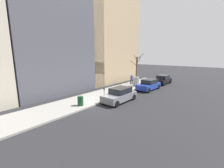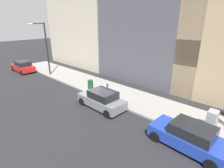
{
  "view_description": "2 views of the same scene",
  "coord_description": "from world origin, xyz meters",
  "px_view_note": "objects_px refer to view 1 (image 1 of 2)",
  "views": [
    {
      "loc": [
        -10.16,
        10.97,
        5.0
      ],
      "look_at": [
        1.74,
        -3.81,
        1.26
      ],
      "focal_mm": 24.0,
      "sensor_mm": 36.0,
      "label": 1
    },
    {
      "loc": [
        -9.98,
        -11.27,
        6.84
      ],
      "look_at": [
        0.25,
        -1.6,
        1.73
      ],
      "focal_mm": 28.0,
      "sensor_mm": 36.0,
      "label": 2
    }
  ],
  "objects_px": {
    "trash_bin": "(80,101)",
    "office_tower_left": "(94,11)",
    "utility_box": "(136,82)",
    "pedestrian_near_meter": "(132,79)",
    "parked_car_grey": "(120,95)",
    "office_block_center": "(44,38)",
    "parking_meter": "(104,92)",
    "bare_tree": "(137,69)",
    "parked_car_black": "(163,80)",
    "parked_car_blue": "(149,85)"
  },
  "relations": [
    {
      "from": "parking_meter",
      "to": "trash_bin",
      "type": "relative_size",
      "value": 1.5
    },
    {
      "from": "parked_car_grey",
      "to": "parking_meter",
      "type": "distance_m",
      "value": 1.72
    },
    {
      "from": "parked_car_grey",
      "to": "bare_tree",
      "type": "xyz_separation_m",
      "value": [
        3.64,
        -9.95,
        1.82
      ]
    },
    {
      "from": "trash_bin",
      "to": "utility_box",
      "type": "bearing_deg",
      "value": -87.99
    },
    {
      "from": "parked_car_grey",
      "to": "parking_meter",
      "type": "height_order",
      "value": "parked_car_grey"
    },
    {
      "from": "parking_meter",
      "to": "pedestrian_near_meter",
      "type": "bearing_deg",
      "value": -76.87
    },
    {
      "from": "utility_box",
      "to": "pedestrian_near_meter",
      "type": "height_order",
      "value": "pedestrian_near_meter"
    },
    {
      "from": "office_tower_left",
      "to": "office_block_center",
      "type": "relative_size",
      "value": 1.79
    },
    {
      "from": "bare_tree",
      "to": "trash_bin",
      "type": "xyz_separation_m",
      "value": [
        -1.69,
        13.72,
        -1.96
      ]
    },
    {
      "from": "parked_car_black",
      "to": "office_block_center",
      "type": "bearing_deg",
      "value": 48.79
    },
    {
      "from": "bare_tree",
      "to": "trash_bin",
      "type": "relative_size",
      "value": 5.63
    },
    {
      "from": "bare_tree",
      "to": "trash_bin",
      "type": "height_order",
      "value": "bare_tree"
    },
    {
      "from": "parked_car_black",
      "to": "trash_bin",
      "type": "xyz_separation_m",
      "value": [
        1.9,
        16.48,
        -0.14
      ]
    },
    {
      "from": "bare_tree",
      "to": "trash_bin",
      "type": "bearing_deg",
      "value": 97.04
    },
    {
      "from": "parking_meter",
      "to": "office_tower_left",
      "type": "distance_m",
      "value": 19.48
    },
    {
      "from": "utility_box",
      "to": "parking_meter",
      "type": "bearing_deg",
      "value": 95.75
    },
    {
      "from": "office_tower_left",
      "to": "parked_car_black",
      "type": "bearing_deg",
      "value": -164.46
    },
    {
      "from": "parked_car_grey",
      "to": "office_block_center",
      "type": "distance_m",
      "value": 14.41
    },
    {
      "from": "trash_bin",
      "to": "pedestrian_near_meter",
      "type": "relative_size",
      "value": 0.54
    },
    {
      "from": "utility_box",
      "to": "trash_bin",
      "type": "bearing_deg",
      "value": 92.01
    },
    {
      "from": "parked_car_blue",
      "to": "office_tower_left",
      "type": "xyz_separation_m",
      "value": [
        12.87,
        -2.04,
        12.53
      ]
    },
    {
      "from": "utility_box",
      "to": "office_block_center",
      "type": "distance_m",
      "value": 15.13
    },
    {
      "from": "parking_meter",
      "to": "trash_bin",
      "type": "distance_m",
      "value": 3.0
    },
    {
      "from": "parked_car_blue",
      "to": "trash_bin",
      "type": "bearing_deg",
      "value": 82.07
    },
    {
      "from": "utility_box",
      "to": "bare_tree",
      "type": "relative_size",
      "value": 0.28
    },
    {
      "from": "parked_car_blue",
      "to": "parking_meter",
      "type": "relative_size",
      "value": 3.16
    },
    {
      "from": "parked_car_black",
      "to": "parking_meter",
      "type": "bearing_deg",
      "value": 84.89
    },
    {
      "from": "trash_bin",
      "to": "pedestrian_near_meter",
      "type": "xyz_separation_m",
      "value": [
        1.69,
        -12.12,
        0.49
      ]
    },
    {
      "from": "parking_meter",
      "to": "utility_box",
      "type": "xyz_separation_m",
      "value": [
        0.85,
        -8.44,
        -0.13
      ]
    },
    {
      "from": "parked_car_black",
      "to": "office_tower_left",
      "type": "distance_m",
      "value": 18.27
    },
    {
      "from": "trash_bin",
      "to": "office_block_center",
      "type": "distance_m",
      "value": 12.98
    },
    {
      "from": "utility_box",
      "to": "parked_car_grey",
      "type": "bearing_deg",
      "value": 107.1
    },
    {
      "from": "parked_car_black",
      "to": "parking_meter",
      "type": "distance_m",
      "value": 13.62
    },
    {
      "from": "parked_car_blue",
      "to": "trash_bin",
      "type": "xyz_separation_m",
      "value": [
        1.96,
        10.88,
        -0.14
      ]
    },
    {
      "from": "parking_meter",
      "to": "office_tower_left",
      "type": "height_order",
      "value": "office_tower_left"
    },
    {
      "from": "pedestrian_near_meter",
      "to": "trash_bin",
      "type": "bearing_deg",
      "value": -112.53
    },
    {
      "from": "utility_box",
      "to": "office_tower_left",
      "type": "xyz_separation_m",
      "value": [
        10.52,
        -1.54,
        12.41
      ]
    },
    {
      "from": "parked_car_black",
      "to": "parking_meter",
      "type": "height_order",
      "value": "parked_car_black"
    },
    {
      "from": "bare_tree",
      "to": "pedestrian_near_meter",
      "type": "bearing_deg",
      "value": 90.17
    },
    {
      "from": "trash_bin",
      "to": "office_block_center",
      "type": "relative_size",
      "value": 0.06
    },
    {
      "from": "parked_car_blue",
      "to": "pedestrian_near_meter",
      "type": "bearing_deg",
      "value": -16.49
    },
    {
      "from": "office_tower_left",
      "to": "trash_bin",
      "type": "bearing_deg",
      "value": 130.19
    },
    {
      "from": "parked_car_black",
      "to": "bare_tree",
      "type": "height_order",
      "value": "bare_tree"
    },
    {
      "from": "utility_box",
      "to": "parked_car_black",
      "type": "bearing_deg",
      "value": -114.27
    },
    {
      "from": "parking_meter",
      "to": "office_block_center",
      "type": "xyz_separation_m",
      "value": [
        11.22,
        0.42,
        6.43
      ]
    },
    {
      "from": "trash_bin",
      "to": "office_block_center",
      "type": "height_order",
      "value": "office_block_center"
    },
    {
      "from": "parked_car_blue",
      "to": "bare_tree",
      "type": "distance_m",
      "value": 4.97
    },
    {
      "from": "trash_bin",
      "to": "office_tower_left",
      "type": "bearing_deg",
      "value": -49.81
    },
    {
      "from": "pedestrian_near_meter",
      "to": "office_tower_left",
      "type": "xyz_separation_m",
      "value": [
        9.23,
        -0.8,
        12.18
      ]
    },
    {
      "from": "office_block_center",
      "to": "trash_bin",
      "type": "bearing_deg",
      "value": 166.81
    }
  ]
}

